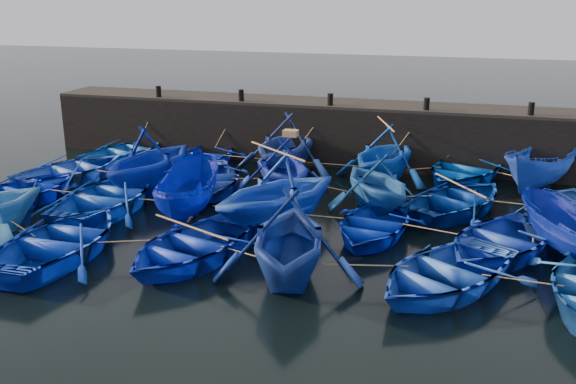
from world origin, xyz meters
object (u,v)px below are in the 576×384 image
(boat_8, at_px, (210,178))
(boat_0, at_px, (127,151))
(wooden_crate, at_px, (291,133))
(boat_13, at_px, (26,190))

(boat_8, bearing_deg, boat_0, 124.29)
(boat_0, bearing_deg, boat_8, 168.72)
(boat_8, relative_size, wooden_crate, 8.88)
(wooden_crate, bearing_deg, boat_8, -174.66)
(boat_8, bearing_deg, wooden_crate, -19.84)
(boat_0, relative_size, boat_13, 0.97)
(boat_8, bearing_deg, boat_13, -176.54)
(boat_0, relative_size, wooden_crate, 8.41)
(boat_13, bearing_deg, boat_8, -137.99)
(boat_0, bearing_deg, boat_13, 105.53)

